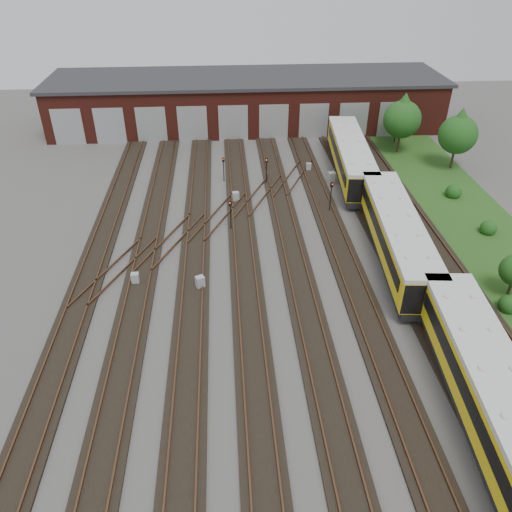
{
  "coord_description": "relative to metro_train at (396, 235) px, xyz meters",
  "views": [
    {
      "loc": [
        -3.39,
        -26.36,
        22.38
      ],
      "look_at": [
        -1.25,
        4.42,
        2.0
      ],
      "focal_mm": 35.0,
      "sensor_mm": 36.0,
      "label": 1
    }
  ],
  "objects": [
    {
      "name": "ground",
      "position": [
        -10.0,
        -6.48,
        -2.11
      ],
      "size": [
        120.0,
        120.0,
        0.0
      ],
      "primitive_type": "plane",
      "color": "#474442",
      "rests_on": "ground"
    },
    {
      "name": "tree_1",
      "position": [
        7.88,
        25.33,
        1.36
      ],
      "size": [
        3.25,
        3.25,
        5.39
      ],
      "color": "#352918",
      "rests_on": "ground"
    },
    {
      "name": "tree_0",
      "position": [
        7.23,
        22.1,
        2.41
      ],
      "size": [
        4.24,
        4.24,
        7.03
      ],
      "color": "#352918",
      "rests_on": "ground"
    },
    {
      "name": "maintenance_shed",
      "position": [
        -10.01,
        33.49,
        1.1
      ],
      "size": [
        51.0,
        12.5,
        6.35
      ],
      "color": "#581E16",
      "rests_on": "ground"
    },
    {
      "name": "signal_mast_1",
      "position": [
        -9.03,
        14.43,
        -0.24
      ],
      "size": [
        0.27,
        0.25,
        2.89
      ],
      "rotation": [
        0.0,
        0.0,
        -0.09
      ],
      "color": "black",
      "rests_on": "ground"
    },
    {
      "name": "relay_cabinet_0",
      "position": [
        -20.29,
        -2.2,
        -1.63
      ],
      "size": [
        0.58,
        0.49,
        0.95
      ],
      "primitive_type": "cube",
      "rotation": [
        0.0,
        0.0,
        0.03
      ],
      "color": "#A0A2A5",
      "rests_on": "ground"
    },
    {
      "name": "bush_0",
      "position": [
        6.0,
        -7.13,
        -1.41
      ],
      "size": [
        1.39,
        1.39,
        1.39
      ],
      "primitive_type": "sphere",
      "color": "#164012",
      "rests_on": "ground"
    },
    {
      "name": "signal_mast_0",
      "position": [
        -12.94,
        5.25,
        -0.27
      ],
      "size": [
        0.27,
        0.26,
        2.87
      ],
      "rotation": [
        0.0,
        0.0,
        -0.41
      ],
      "color": "black",
      "rests_on": "ground"
    },
    {
      "name": "relay_cabinet_4",
      "position": [
        -2.21,
        14.42,
        -1.54
      ],
      "size": [
        0.82,
        0.74,
        1.14
      ],
      "primitive_type": "cube",
      "rotation": [
        0.0,
        0.0,
        0.29
      ],
      "color": "#A0A2A5",
      "rests_on": "ground"
    },
    {
      "name": "relay_cabinet_3",
      "position": [
        -4.1,
        17.51,
        -1.66
      ],
      "size": [
        0.6,
        0.52,
        0.89
      ],
      "primitive_type": "cube",
      "rotation": [
        0.0,
        0.0,
        -0.15
      ],
      "color": "#A0A2A5",
      "rests_on": "ground"
    },
    {
      "name": "track_network",
      "position": [
        -10.17,
        -5.89,
        -2.0
      ],
      "size": [
        30.4,
        70.0,
        0.33
      ],
      "color": "black",
      "rests_on": "ground"
    },
    {
      "name": "bush_2",
      "position": [
        9.19,
        10.27,
        -1.33
      ],
      "size": [
        1.55,
        1.55,
        1.55
      ],
      "primitive_type": "sphere",
      "color": "#164012",
      "rests_on": "ground"
    },
    {
      "name": "tree_2",
      "position": [
        11.74,
        17.12,
        2.24
      ],
      "size": [
        4.09,
        4.09,
        6.77
      ],
      "color": "#352918",
      "rests_on": "ground"
    },
    {
      "name": "relay_cabinet_2",
      "position": [
        -15.45,
        -3.07,
        -1.59
      ],
      "size": [
        0.77,
        0.72,
        1.02
      ],
      "primitive_type": "cube",
      "rotation": [
        0.0,
        0.0,
        0.42
      ],
      "color": "#A0A2A5",
      "rests_on": "ground"
    },
    {
      "name": "signal_mast_2",
      "position": [
        -13.4,
        15.45,
        -0.4
      ],
      "size": [
        0.24,
        0.23,
        2.64
      ],
      "rotation": [
        0.0,
        0.0,
        -0.14
      ],
      "color": "black",
      "rests_on": "ground"
    },
    {
      "name": "signal_mast_3",
      "position": [
        -3.62,
        8.02,
        -0.17
      ],
      "size": [
        0.28,
        0.26,
        3.02
      ],
      "rotation": [
        0.0,
        0.0,
        0.35
      ],
      "color": "black",
      "rests_on": "ground"
    },
    {
      "name": "metro_train",
      "position": [
        0.0,
        0.0,
        0.0
      ],
      "size": [
        4.5,
        48.97,
        3.47
      ],
      "rotation": [
        0.0,
        0.0,
        -0.09
      ],
      "color": "black",
      "rests_on": "ground"
    },
    {
      "name": "relay_cabinet_1",
      "position": [
        -12.33,
        10.68,
        -1.59
      ],
      "size": [
        0.69,
        0.6,
        1.03
      ],
      "primitive_type": "cube",
      "rotation": [
        0.0,
        0.0,
        0.15
      ],
      "color": "#A0A2A5",
      "rests_on": "ground"
    },
    {
      "name": "grass_verge",
      "position": [
        9.0,
        3.52,
        -2.08
      ],
      "size": [
        8.0,
        55.0,
        0.05
      ],
      "primitive_type": "cube",
      "color": "#274D19",
      "rests_on": "ground"
    },
    {
      "name": "bush_1",
      "position": [
        9.41,
        3.18,
        -1.4
      ],
      "size": [
        1.41,
        1.41,
        1.41
      ],
      "primitive_type": "sphere",
      "color": "#164012",
      "rests_on": "ground"
    }
  ]
}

